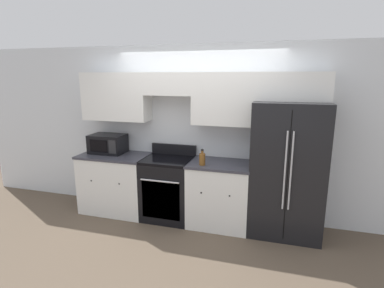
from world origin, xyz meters
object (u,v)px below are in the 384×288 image
(refrigerator, at_px, (287,169))
(microwave, at_px, (108,144))
(oven_range, at_px, (168,188))
(bottle, at_px, (202,159))

(refrigerator, distance_m, microwave, 2.75)
(refrigerator, relative_size, microwave, 3.35)
(oven_range, distance_m, refrigerator, 1.76)
(microwave, height_order, bottle, microwave)
(oven_range, relative_size, microwave, 2.02)
(bottle, bearing_deg, refrigerator, 11.71)
(oven_range, height_order, microwave, microwave)
(oven_range, relative_size, bottle, 4.92)
(refrigerator, xyz_separation_m, bottle, (-1.13, -0.23, 0.12))
(oven_range, xyz_separation_m, microwave, (-1.04, 0.08, 0.61))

